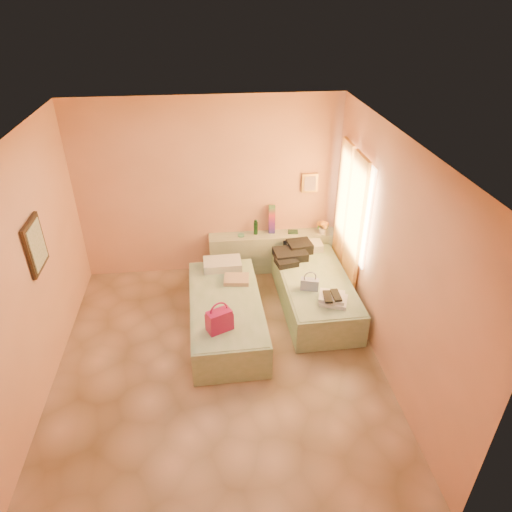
{
  "coord_description": "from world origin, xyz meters",
  "views": [
    {
      "loc": [
        -0.02,
        -4.26,
        4.12
      ],
      "look_at": [
        0.56,
        0.85,
        1.02
      ],
      "focal_mm": 32.0,
      "sensor_mm": 36.0,
      "label": 1
    }
  ],
  "objects_px": {
    "bed_right": "(314,291)",
    "towel_stack": "(334,299)",
    "flower_vase": "(323,226)",
    "green_book": "(293,232)",
    "blue_handbag": "(310,284)",
    "bed_left": "(226,315)",
    "water_bottle": "(256,227)",
    "magenta_handbag": "(219,320)",
    "headboard_ledge": "(273,252)"
  },
  "relations": [
    {
      "from": "water_bottle",
      "to": "green_book",
      "type": "relative_size",
      "value": 1.5
    },
    {
      "from": "headboard_ledge",
      "to": "magenta_handbag",
      "type": "height_order",
      "value": "magenta_handbag"
    },
    {
      "from": "magenta_handbag",
      "to": "bed_right",
      "type": "bearing_deg",
      "value": 11.47
    },
    {
      "from": "headboard_ledge",
      "to": "flower_vase",
      "type": "xyz_separation_m",
      "value": [
        0.79,
        -0.06,
        0.46
      ]
    },
    {
      "from": "bed_left",
      "to": "blue_handbag",
      "type": "height_order",
      "value": "blue_handbag"
    },
    {
      "from": "headboard_ledge",
      "to": "green_book",
      "type": "height_order",
      "value": "green_book"
    },
    {
      "from": "magenta_handbag",
      "to": "towel_stack",
      "type": "bearing_deg",
      "value": -9.98
    },
    {
      "from": "bed_left",
      "to": "towel_stack",
      "type": "bearing_deg",
      "value": -9.69
    },
    {
      "from": "towel_stack",
      "to": "bed_right",
      "type": "bearing_deg",
      "value": 99.49
    },
    {
      "from": "bed_left",
      "to": "towel_stack",
      "type": "height_order",
      "value": "towel_stack"
    },
    {
      "from": "water_bottle",
      "to": "towel_stack",
      "type": "height_order",
      "value": "water_bottle"
    },
    {
      "from": "headboard_ledge",
      "to": "flower_vase",
      "type": "bearing_deg",
      "value": -4.44
    },
    {
      "from": "headboard_ledge",
      "to": "towel_stack",
      "type": "relative_size",
      "value": 5.86
    },
    {
      "from": "headboard_ledge",
      "to": "bed_left",
      "type": "distance_m",
      "value": 1.7
    },
    {
      "from": "headboard_ledge",
      "to": "towel_stack",
      "type": "height_order",
      "value": "headboard_ledge"
    },
    {
      "from": "bed_right",
      "to": "towel_stack",
      "type": "height_order",
      "value": "towel_stack"
    },
    {
      "from": "bed_right",
      "to": "blue_handbag",
      "type": "height_order",
      "value": "blue_handbag"
    },
    {
      "from": "green_book",
      "to": "blue_handbag",
      "type": "height_order",
      "value": "green_book"
    },
    {
      "from": "water_bottle",
      "to": "magenta_handbag",
      "type": "relative_size",
      "value": 0.78
    },
    {
      "from": "bed_right",
      "to": "blue_handbag",
      "type": "xyz_separation_m",
      "value": [
        -0.15,
        -0.3,
        0.33
      ]
    },
    {
      "from": "green_book",
      "to": "flower_vase",
      "type": "bearing_deg",
      "value": -0.61
    },
    {
      "from": "bed_right",
      "to": "green_book",
      "type": "height_order",
      "value": "green_book"
    },
    {
      "from": "flower_vase",
      "to": "magenta_handbag",
      "type": "relative_size",
      "value": 0.86
    },
    {
      "from": "blue_handbag",
      "to": "headboard_ledge",
      "type": "bearing_deg",
      "value": 119.12
    },
    {
      "from": "headboard_ledge",
      "to": "bed_right",
      "type": "bearing_deg",
      "value": -66.49
    },
    {
      "from": "bed_right",
      "to": "towel_stack",
      "type": "relative_size",
      "value": 5.71
    },
    {
      "from": "bed_right",
      "to": "flower_vase",
      "type": "distance_m",
      "value": 1.17
    },
    {
      "from": "towel_stack",
      "to": "flower_vase",
      "type": "bearing_deg",
      "value": 81.9
    },
    {
      "from": "green_book",
      "to": "magenta_handbag",
      "type": "bearing_deg",
      "value": -112.62
    },
    {
      "from": "flower_vase",
      "to": "bed_right",
      "type": "bearing_deg",
      "value": -108.69
    },
    {
      "from": "blue_handbag",
      "to": "flower_vase",
      "type": "bearing_deg",
      "value": 85.71
    },
    {
      "from": "headboard_ledge",
      "to": "blue_handbag",
      "type": "distance_m",
      "value": 1.41
    },
    {
      "from": "bed_right",
      "to": "green_book",
      "type": "relative_size",
      "value": 12.64
    },
    {
      "from": "bed_left",
      "to": "green_book",
      "type": "height_order",
      "value": "green_book"
    },
    {
      "from": "blue_handbag",
      "to": "bed_right",
      "type": "bearing_deg",
      "value": 80.1
    },
    {
      "from": "flower_vase",
      "to": "blue_handbag",
      "type": "xyz_separation_m",
      "value": [
        -0.48,
        -1.29,
        -0.2
      ]
    },
    {
      "from": "towel_stack",
      "to": "headboard_ledge",
      "type": "bearing_deg",
      "value": 108.52
    },
    {
      "from": "blue_handbag",
      "to": "towel_stack",
      "type": "xyz_separation_m",
      "value": [
        0.25,
        -0.33,
        -0.03
      ]
    },
    {
      "from": "water_bottle",
      "to": "towel_stack",
      "type": "bearing_deg",
      "value": -64.05
    },
    {
      "from": "bed_right",
      "to": "towel_stack",
      "type": "distance_m",
      "value": 0.7
    },
    {
      "from": "towel_stack",
      "to": "green_book",
      "type": "bearing_deg",
      "value": 97.94
    },
    {
      "from": "bed_right",
      "to": "water_bottle",
      "type": "relative_size",
      "value": 8.41
    },
    {
      "from": "green_book",
      "to": "blue_handbag",
      "type": "relative_size",
      "value": 0.64
    },
    {
      "from": "green_book",
      "to": "blue_handbag",
      "type": "distance_m",
      "value": 1.37
    },
    {
      "from": "water_bottle",
      "to": "towel_stack",
      "type": "relative_size",
      "value": 0.68
    },
    {
      "from": "magenta_handbag",
      "to": "headboard_ledge",
      "type": "bearing_deg",
      "value": 41.07
    },
    {
      "from": "green_book",
      "to": "magenta_handbag",
      "type": "height_order",
      "value": "magenta_handbag"
    },
    {
      "from": "green_book",
      "to": "blue_handbag",
      "type": "xyz_separation_m",
      "value": [
        -0.02,
        -1.37,
        -0.08
      ]
    },
    {
      "from": "headboard_ledge",
      "to": "bed_left",
      "type": "xyz_separation_m",
      "value": [
        -0.85,
        -1.47,
        -0.08
      ]
    },
    {
      "from": "headboard_ledge",
      "to": "bed_right",
      "type": "distance_m",
      "value": 1.15
    }
  ]
}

